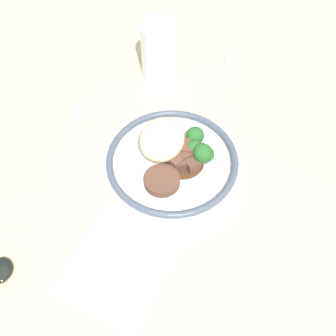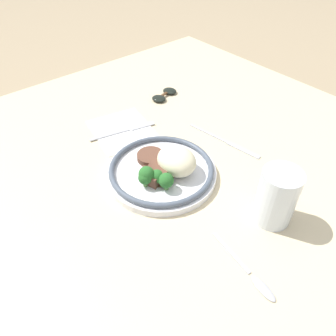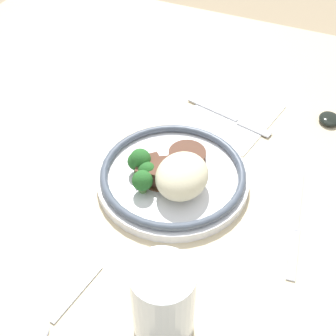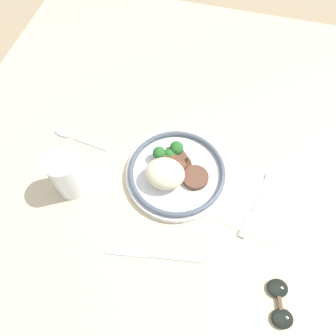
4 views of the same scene
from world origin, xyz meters
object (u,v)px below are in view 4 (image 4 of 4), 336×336
juice_glass (68,176)px  sunglasses (280,303)px  spoon (69,136)px  fork (252,210)px  knife (150,256)px  plate (175,171)px

juice_glass → sunglasses: size_ratio=1.14×
spoon → fork: bearing=178.0°
knife → spoon: spoon is taller
spoon → sunglasses: 0.62m
juice_glass → sunglasses: 0.51m
fork → spoon: 0.49m
juice_glass → fork: (-0.41, -0.04, -0.05)m
juice_glass → sunglasses: juice_glass is taller
plate → fork: (-0.19, 0.04, -0.02)m
juice_glass → knife: bearing=152.7°
sunglasses → plate: bearing=-54.7°
plate → juice_glass: juice_glass is taller
knife → fork: bearing=-149.9°
plate → spoon: bearing=-8.4°
juice_glass → sunglasses: bearing=164.1°
plate → knife: bearing=88.8°
plate → spoon: size_ratio=1.56×
juice_glass → knife: juice_glass is taller
juice_glass → spoon: juice_glass is taller
spoon → plate: bearing=179.8°
plate → juice_glass: (0.22, 0.09, 0.03)m
fork → plate: bearing=-89.2°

